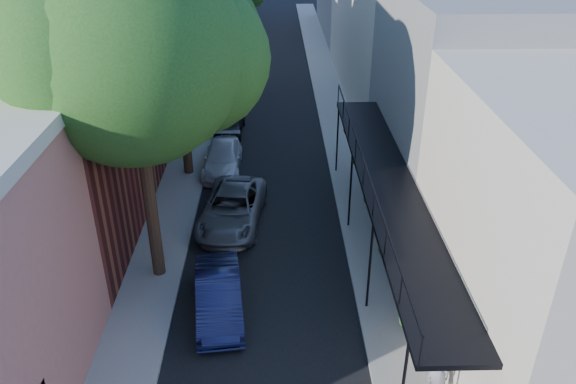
{
  "coord_description": "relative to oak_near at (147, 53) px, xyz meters",
  "views": [
    {
      "loc": [
        0.38,
        -6.28,
        12.18
      ],
      "look_at": [
        0.8,
        10.93,
        2.8
      ],
      "focal_mm": 35.0,
      "sensor_mm": 36.0,
      "label": 1
    }
  ],
  "objects": [
    {
      "name": "parked_car_e",
      "position": [
        1.2,
        12.89,
        -7.24
      ],
      "size": [
        1.69,
        3.81,
        1.27
      ],
      "primitive_type": "imported",
      "rotation": [
        0.0,
        0.0,
        -0.05
      ],
      "color": "black",
      "rests_on": "ground"
    },
    {
      "name": "parked_car_c",
      "position": [
        1.97,
        3.21,
        -7.18
      ],
      "size": [
        2.9,
        5.28,
        1.4
      ],
      "primitive_type": "imported",
      "rotation": [
        0.0,
        0.0,
        -0.12
      ],
      "color": "slate",
      "rests_on": "ground"
    },
    {
      "name": "oak_mid",
      "position": [
        -0.05,
        7.97,
        -0.82
      ],
      "size": [
        6.6,
        6.0,
        10.2
      ],
      "color": "#382116",
      "rests_on": "ground"
    },
    {
      "name": "buildings_left",
      "position": [
        -5.93,
        18.5,
        -2.94
      ],
      "size": [
        10.1,
        59.1,
        12.0
      ],
      "color": "tan",
      "rests_on": "ground"
    },
    {
      "name": "pedestrian",
      "position": [
        7.94,
        -5.92,
        -6.76
      ],
      "size": [
        0.74,
        0.86,
        2.0
      ],
      "primitive_type": "imported",
      "rotation": [
        0.0,
        0.0,
        2.0
      ],
      "color": "gray",
      "rests_on": "sidewalk_right"
    },
    {
      "name": "sidewalk_left",
      "position": [
        -0.63,
        19.74,
        -7.82
      ],
      "size": [
        2.0,
        64.0,
        0.12
      ],
      "primitive_type": "cube",
      "color": "gray",
      "rests_on": "ground"
    },
    {
      "name": "buildings_right",
      "position": [
        12.36,
        19.23,
        -3.45
      ],
      "size": [
        9.8,
        55.0,
        10.0
      ],
      "color": "beige",
      "rests_on": "ground"
    },
    {
      "name": "parked_car_b",
      "position": [
        1.87,
        -2.31,
        -7.2
      ],
      "size": [
        1.9,
        4.23,
        1.35
      ],
      "primitive_type": "imported",
      "rotation": [
        0.0,
        0.0,
        0.12
      ],
      "color": "#13183E",
      "rests_on": "ground"
    },
    {
      "name": "oak_near",
      "position": [
        0.0,
        0.0,
        0.0
      ],
      "size": [
        7.48,
        6.8,
        11.42
      ],
      "color": "#382116",
      "rests_on": "ground"
    },
    {
      "name": "sidewalk_right",
      "position": [
        7.37,
        19.74,
        -7.82
      ],
      "size": [
        2.0,
        64.0,
        0.12
      ],
      "primitive_type": "cube",
      "color": "gray",
      "rests_on": "ground"
    },
    {
      "name": "road_surface",
      "position": [
        3.37,
        19.74,
        -7.87
      ],
      "size": [
        6.0,
        64.0,
        0.01
      ],
      "primitive_type": "cube",
      "color": "black",
      "rests_on": "ground"
    },
    {
      "name": "parked_car_d",
      "position": [
        1.19,
        8.18,
        -7.25
      ],
      "size": [
        1.78,
        4.32,
        1.25
      ],
      "primitive_type": "imported",
      "rotation": [
        0.0,
        0.0,
        -0.01
      ],
      "color": "silver",
      "rests_on": "ground"
    }
  ]
}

